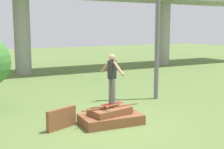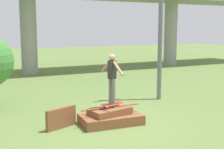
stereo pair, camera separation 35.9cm
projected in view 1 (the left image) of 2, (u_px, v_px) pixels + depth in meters
name	position (u px, v px, depth m)	size (l,w,h in m)	color
ground_plane	(111.00, 124.00, 10.64)	(80.00, 80.00, 0.00)	olive
scrap_pile	(111.00, 117.00, 10.61)	(2.15, 1.35, 0.60)	brown
scrap_plank_loose	(62.00, 118.00, 10.09)	(1.12, 0.54, 0.68)	brown
skateboard	(112.00, 104.00, 10.62)	(0.82, 0.37, 0.09)	maroon
skater	(112.00, 75.00, 10.47)	(0.32, 1.17, 1.69)	slate
utility_pole	(157.00, 22.00, 13.87)	(1.30, 0.20, 6.77)	slate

